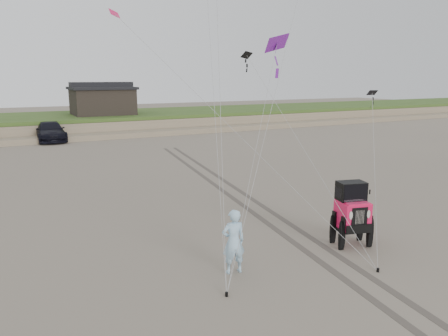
{
  "coord_description": "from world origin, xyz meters",
  "views": [
    {
      "loc": [
        -8.04,
        -9.86,
        5.65
      ],
      "look_at": [
        -1.34,
        3.0,
        2.6
      ],
      "focal_mm": 35.0,
      "sensor_mm": 36.0,
      "label": 1
    }
  ],
  "objects_px": {
    "jeep": "(352,221)",
    "man": "(233,241)",
    "cabin": "(102,100)",
    "truck_c": "(50,131)"
  },
  "relations": [
    {
      "from": "man",
      "to": "jeep",
      "type": "bearing_deg",
      "value": -172.47
    },
    {
      "from": "jeep",
      "to": "man",
      "type": "distance_m",
      "value": 4.57
    },
    {
      "from": "truck_c",
      "to": "man",
      "type": "relative_size",
      "value": 3.05
    },
    {
      "from": "truck_c",
      "to": "man",
      "type": "height_order",
      "value": "man"
    },
    {
      "from": "cabin",
      "to": "truck_c",
      "type": "bearing_deg",
      "value": -137.83
    },
    {
      "from": "truck_c",
      "to": "jeep",
      "type": "xyz_separation_m",
      "value": [
        6.19,
        -31.05,
        0.02
      ]
    },
    {
      "from": "cabin",
      "to": "man",
      "type": "xyz_separation_m",
      "value": [
        -4.28,
        -36.41,
        -2.27
      ]
    },
    {
      "from": "cabin",
      "to": "jeep",
      "type": "distance_m",
      "value": 36.48
    },
    {
      "from": "jeep",
      "to": "man",
      "type": "relative_size",
      "value": 2.44
    },
    {
      "from": "cabin",
      "to": "man",
      "type": "distance_m",
      "value": 36.73
    }
  ]
}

